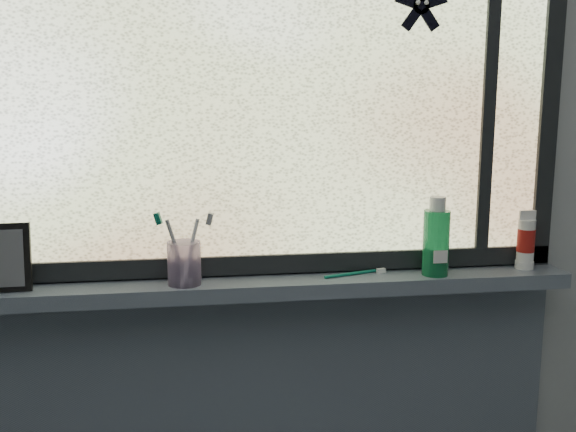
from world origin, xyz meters
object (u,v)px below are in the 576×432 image
(toothbrush_cup, at_px, (184,263))
(cream_tube, at_px, (526,238))
(vanity_mirror, at_px, (2,258))
(mouthwash_bottle, at_px, (436,236))

(toothbrush_cup, distance_m, cream_tube, 0.93)
(vanity_mirror, distance_m, mouthwash_bottle, 1.10)
(toothbrush_cup, height_order, mouthwash_bottle, mouthwash_bottle)
(mouthwash_bottle, xyz_separation_m, cream_tube, (0.27, 0.03, -0.02))
(vanity_mirror, xyz_separation_m, mouthwash_bottle, (1.10, -0.01, 0.02))
(vanity_mirror, height_order, cream_tube, vanity_mirror)
(vanity_mirror, relative_size, cream_tube, 1.43)
(vanity_mirror, bearing_deg, toothbrush_cup, -3.53)
(mouthwash_bottle, bearing_deg, vanity_mirror, 179.33)
(vanity_mirror, distance_m, toothbrush_cup, 0.44)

